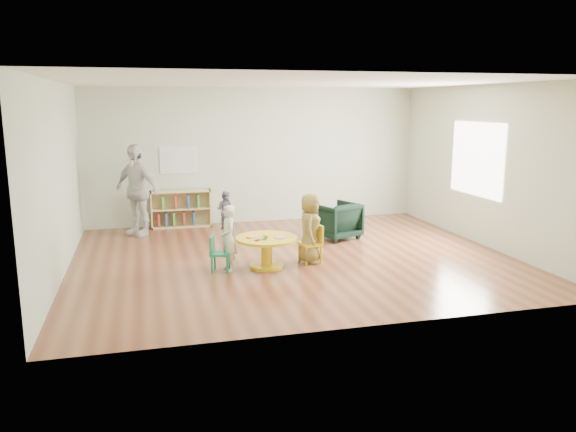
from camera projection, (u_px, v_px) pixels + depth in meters
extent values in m
plane|color=brown|center=(293.00, 258.00, 9.18)|extent=(7.00, 7.00, 0.00)
cube|color=silver|center=(293.00, 85.00, 8.64)|extent=(7.00, 6.00, 0.10)
cube|color=#ACBA9F|center=(256.00, 156.00, 11.75)|extent=(7.00, 0.10, 2.80)
cube|color=#ACBA9F|center=(365.00, 205.00, 6.06)|extent=(7.00, 0.10, 2.80)
cube|color=#ACBA9F|center=(58.00, 180.00, 8.04)|extent=(0.10, 6.00, 2.80)
cube|color=#ACBA9F|center=(487.00, 166.00, 9.76)|extent=(0.10, 6.00, 2.80)
cube|color=white|center=(476.00, 159.00, 10.02)|extent=(0.02, 1.60, 1.30)
cylinder|color=yellow|center=(267.00, 253.00, 8.61)|extent=(0.17, 0.17, 0.43)
cylinder|color=yellow|center=(267.00, 266.00, 8.64)|extent=(0.53, 0.53, 0.04)
cylinder|color=yellow|center=(267.00, 239.00, 8.56)|extent=(0.95, 0.95, 0.04)
cylinder|color=pink|center=(252.00, 237.00, 8.55)|extent=(0.15, 0.15, 0.02)
cylinder|color=pink|center=(280.00, 237.00, 8.52)|extent=(0.17, 0.17, 0.02)
cylinder|color=yellow|center=(265.00, 236.00, 8.53)|extent=(0.05, 0.12, 0.04)
cylinder|color=#15783A|center=(266.00, 237.00, 8.44)|extent=(0.02, 0.05, 0.02)
cylinder|color=#15783A|center=(265.00, 235.00, 8.61)|extent=(0.02, 0.05, 0.02)
cube|color=red|center=(256.00, 240.00, 8.32)|extent=(0.07, 0.07, 0.02)
cube|color=orange|center=(249.00, 238.00, 8.47)|extent=(0.05, 0.05, 0.02)
cube|color=#192FC0|center=(258.00, 240.00, 8.36)|extent=(0.07, 0.07, 0.02)
cube|color=#15783A|center=(264.00, 239.00, 8.39)|extent=(0.05, 0.06, 0.02)
cube|color=red|center=(248.00, 237.00, 8.51)|extent=(0.07, 0.07, 0.02)
cube|color=#167E55|center=(221.00, 253.00, 8.40)|extent=(0.36, 0.36, 0.04)
cube|color=#167E55|center=(212.00, 244.00, 8.38)|extent=(0.12, 0.28, 0.25)
cylinder|color=#167E55|center=(215.00, 261.00, 8.55)|extent=(0.03, 0.03, 0.25)
cylinder|color=#167E55|center=(212.00, 265.00, 8.32)|extent=(0.03, 0.03, 0.25)
cylinder|color=#167E55|center=(230.00, 261.00, 8.54)|extent=(0.03, 0.03, 0.25)
cylinder|color=#167E55|center=(227.00, 265.00, 8.31)|extent=(0.03, 0.03, 0.25)
cube|color=yellow|center=(310.00, 244.00, 8.86)|extent=(0.37, 0.37, 0.04)
cube|color=yellow|center=(318.00, 233.00, 8.89)|extent=(0.09, 0.32, 0.28)
cylinder|color=yellow|center=(321.00, 255.00, 8.83)|extent=(0.04, 0.04, 0.28)
cylinder|color=yellow|center=(314.00, 251.00, 9.06)|extent=(0.04, 0.04, 0.28)
cylinder|color=yellow|center=(307.00, 256.00, 8.73)|extent=(0.04, 0.04, 0.28)
cylinder|color=yellow|center=(299.00, 252.00, 8.96)|extent=(0.04, 0.04, 0.28)
cube|color=tan|center=(151.00, 210.00, 11.25)|extent=(0.03, 0.30, 0.75)
cube|color=tan|center=(210.00, 207.00, 11.54)|extent=(0.03, 0.30, 0.75)
cube|color=tan|center=(182.00, 226.00, 11.47)|extent=(1.20, 0.30, 0.03)
cube|color=tan|center=(180.00, 191.00, 11.33)|extent=(1.20, 0.30, 0.03)
cube|color=tan|center=(181.00, 209.00, 11.40)|extent=(1.14, 0.28, 0.03)
cube|color=tan|center=(180.00, 208.00, 11.53)|extent=(1.20, 0.02, 0.75)
cube|color=#CD363C|center=(159.00, 219.00, 11.31)|extent=(0.04, 0.18, 0.26)
cube|color=#3463B6|center=(166.00, 219.00, 11.34)|extent=(0.04, 0.18, 0.26)
cube|color=#59AC4F|center=(174.00, 219.00, 11.38)|extent=(0.04, 0.18, 0.26)
cube|color=#CD363C|center=(184.00, 218.00, 11.43)|extent=(0.04, 0.18, 0.26)
cube|color=#3463B6|center=(194.00, 218.00, 11.48)|extent=(0.04, 0.18, 0.26)
cube|color=#59AC4F|center=(163.00, 202.00, 11.26)|extent=(0.04, 0.18, 0.26)
cube|color=#CD363C|center=(176.00, 202.00, 11.32)|extent=(0.04, 0.18, 0.26)
cube|color=#3463B6|center=(188.00, 201.00, 11.39)|extent=(0.04, 0.18, 0.26)
cube|color=#59AC4F|center=(198.00, 201.00, 11.44)|extent=(0.04, 0.18, 0.26)
cube|color=white|center=(179.00, 160.00, 11.35)|extent=(0.74, 0.01, 0.54)
cube|color=red|center=(179.00, 160.00, 11.35)|extent=(0.70, 0.00, 0.50)
imported|color=black|center=(336.00, 220.00, 10.43)|extent=(0.95, 0.96, 0.68)
imported|color=white|center=(228.00, 238.00, 8.38)|extent=(0.27, 0.38, 1.00)
imported|color=gold|center=(310.00, 228.00, 8.80)|extent=(0.52, 0.63, 1.11)
imported|color=#171C39|center=(225.00, 210.00, 11.24)|extent=(0.47, 0.45, 0.76)
imported|color=silver|center=(137.00, 190.00, 10.61)|extent=(1.02, 1.02, 1.74)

